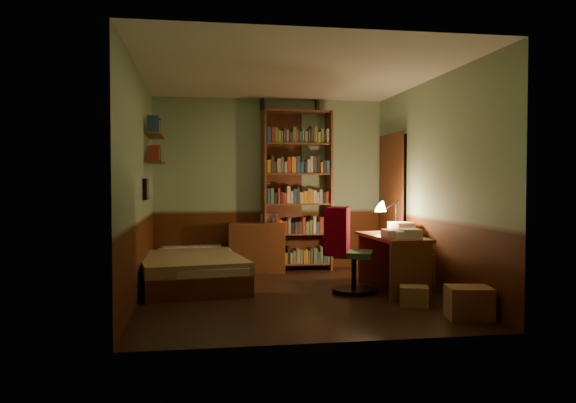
{
  "coord_description": "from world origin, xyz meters",
  "views": [
    {
      "loc": [
        -1.09,
        -6.51,
        1.34
      ],
      "look_at": [
        0.0,
        0.25,
        1.1
      ],
      "focal_mm": 35.0,
      "sensor_mm": 36.0,
      "label": 1
    }
  ],
  "objects": [
    {
      "name": "cardboard_box_a",
      "position": [
        1.53,
        -1.41,
        0.16
      ],
      "size": [
        0.47,
        0.41,
        0.31
      ],
      "primitive_type": "cube",
      "rotation": [
        0.0,
        0.0,
        -0.18
      ],
      "color": "#92734C",
      "rests_on": "ground"
    },
    {
      "name": "desk",
      "position": [
        1.27,
        0.08,
        0.34
      ],
      "size": [
        0.59,
        1.3,
        0.68
      ],
      "primitive_type": "cube",
      "rotation": [
        0.0,
        0.0,
        0.05
      ],
      "color": "brown",
      "rests_on": "ground"
    },
    {
      "name": "mini_stereo",
      "position": [
        -0.02,
        1.89,
        0.79
      ],
      "size": [
        0.28,
        0.25,
        0.12
      ],
      "primitive_type": "cube",
      "rotation": [
        0.0,
        0.0,
        -0.36
      ],
      "color": "#B2B2B7",
      "rests_on": "dresser"
    },
    {
      "name": "desk_lamp",
      "position": [
        1.54,
        0.67,
        1.01
      ],
      "size": [
        0.22,
        0.22,
        0.66
      ],
      "primitive_type": "cone",
      "rotation": [
        0.0,
        0.0,
        0.1
      ],
      "color": "black",
      "rests_on": "desk"
    },
    {
      "name": "bottle_left",
      "position": [
        -0.12,
        1.96,
        2.53
      ],
      "size": [
        0.07,
        0.07,
        0.23
      ],
      "primitive_type": "cylinder",
      "rotation": [
        0.0,
        0.0,
        -0.19
      ],
      "color": "black",
      "rests_on": "bookshelf"
    },
    {
      "name": "bookshelf",
      "position": [
        0.39,
        1.85,
        1.21
      ],
      "size": [
        1.06,
        0.41,
        2.41
      ],
      "primitive_type": "cube",
      "rotation": [
        0.0,
        0.0,
        0.08
      ],
      "color": "brown",
      "rests_on": "ground"
    },
    {
      "name": "bottle_right",
      "position": [
        0.72,
        1.96,
        2.53
      ],
      "size": [
        0.07,
        0.07,
        0.24
      ],
      "primitive_type": "cylinder",
      "rotation": [
        0.0,
        0.0,
        -0.2
      ],
      "color": "black",
      "rests_on": "bookshelf"
    },
    {
      "name": "floor",
      "position": [
        0.0,
        0.0,
        -0.01
      ],
      "size": [
        3.5,
        4.0,
        0.02
      ],
      "primitive_type": "cube",
      "color": "black",
      "rests_on": "ground"
    },
    {
      "name": "ceiling",
      "position": [
        0.0,
        0.0,
        2.61
      ],
      "size": [
        3.5,
        4.0,
        0.02
      ],
      "primitive_type": "cube",
      "color": "silver",
      "rests_on": "wall_back"
    },
    {
      "name": "doorway",
      "position": [
        1.72,
        1.3,
        1.0
      ],
      "size": [
        0.06,
        0.9,
        2.0
      ],
      "primitive_type": "cube",
      "color": "black",
      "rests_on": "ground"
    },
    {
      "name": "red_jacket",
      "position": [
        0.58,
        0.17,
        1.17
      ],
      "size": [
        0.38,
        0.53,
        0.57
      ],
      "primitive_type": "cube",
      "rotation": [
        0.0,
        0.0,
        -0.26
      ],
      "color": "#9E031E",
      "rests_on": "office_chair"
    },
    {
      "name": "framed_picture",
      "position": [
        -1.72,
        0.6,
        1.25
      ],
      "size": [
        0.04,
        0.32,
        0.26
      ],
      "primitive_type": "cube",
      "color": "black",
      "rests_on": "wall_left"
    },
    {
      "name": "wall_left",
      "position": [
        -1.76,
        0.0,
        1.3
      ],
      "size": [
        0.02,
        4.0,
        2.6
      ],
      "primitive_type": "cube",
      "color": "#87A781",
      "rests_on": "ground"
    },
    {
      "name": "wall_shelf_lower",
      "position": [
        -1.64,
        1.1,
        1.6
      ],
      "size": [
        0.2,
        0.9,
        0.03
      ],
      "primitive_type": "cube",
      "color": "brown",
      "rests_on": "wall_left"
    },
    {
      "name": "bed",
      "position": [
        -1.19,
        0.97,
        0.33
      ],
      "size": [
        1.45,
        2.36,
        0.67
      ],
      "primitive_type": "cube",
      "rotation": [
        0.0,
        0.0,
        0.12
      ],
      "color": "olive",
      "rests_on": "ground"
    },
    {
      "name": "door_trim",
      "position": [
        1.69,
        1.3,
        1.0
      ],
      "size": [
        0.02,
        0.98,
        2.08
      ],
      "primitive_type": "cube",
      "color": "#451F0E",
      "rests_on": "ground"
    },
    {
      "name": "paper_stack",
      "position": [
        1.54,
        0.47,
        0.75
      ],
      "size": [
        0.27,
        0.35,
        0.13
      ],
      "primitive_type": "cube",
      "rotation": [
        0.0,
        0.0,
        0.11
      ],
      "color": "silver",
      "rests_on": "desk"
    },
    {
      "name": "wall_shelf_upper",
      "position": [
        -1.64,
        1.1,
        1.95
      ],
      "size": [
        0.2,
        0.9,
        0.03
      ],
      "primitive_type": "cube",
      "color": "brown",
      "rests_on": "wall_left"
    },
    {
      "name": "dresser",
      "position": [
        -0.21,
        1.76,
        0.37
      ],
      "size": [
        0.88,
        0.54,
        0.73
      ],
      "primitive_type": "cube",
      "rotation": [
        0.0,
        0.0,
        -0.16
      ],
      "color": "brown",
      "rests_on": "ground"
    },
    {
      "name": "wall_back",
      "position": [
        0.0,
        2.01,
        1.3
      ],
      "size": [
        3.5,
        0.02,
        2.6
      ],
      "primitive_type": "cube",
      "color": "#87A781",
      "rests_on": "ground"
    },
    {
      "name": "office_chair",
      "position": [
        0.76,
        0.0,
        0.45
      ],
      "size": [
        0.56,
        0.52,
        0.89
      ],
      "primitive_type": "cube",
      "rotation": [
        0.0,
        0.0,
        -0.36
      ],
      "color": "#285631",
      "rests_on": "ground"
    },
    {
      "name": "cardboard_box_b",
      "position": [
        1.21,
        -0.78,
        0.11
      ],
      "size": [
        0.37,
        0.33,
        0.21
      ],
      "primitive_type": "cube",
      "rotation": [
        0.0,
        0.0,
        -0.35
      ],
      "color": "#92734C",
      "rests_on": "ground"
    },
    {
      "name": "wall_right",
      "position": [
        1.76,
        0.0,
        1.3
      ],
      "size": [
        0.02,
        4.0,
        2.6
      ],
      "primitive_type": "cube",
      "color": "#87A781",
      "rests_on": "ground"
    },
    {
      "name": "wall_front",
      "position": [
        0.0,
        -2.01,
        1.3
      ],
      "size": [
        3.5,
        0.02,
        2.6
      ],
      "primitive_type": "cube",
      "color": "#87A781",
      "rests_on": "ground"
    }
  ]
}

